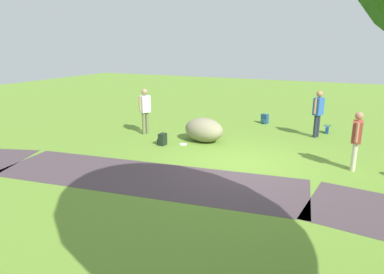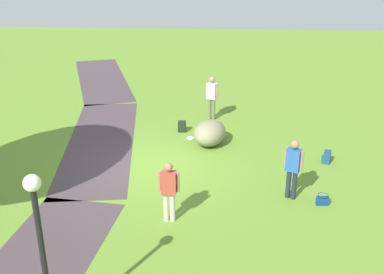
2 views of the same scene
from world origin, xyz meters
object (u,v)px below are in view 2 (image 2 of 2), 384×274
(lawn_boulder, at_px, (210,133))
(woman_with_handbag, at_px, (293,165))
(man_near_boulder, at_px, (169,188))
(passerby_on_path, at_px, (212,95))
(handbag_on_grass, at_px, (322,200))
(lamp_post, at_px, (41,241))
(backpack_by_boulder, at_px, (182,127))
(spare_backpack_on_lawn, at_px, (327,157))
(frisbee_on_grass, at_px, (190,138))

(lawn_boulder, relative_size, woman_with_handbag, 0.99)
(man_near_boulder, relative_size, passerby_on_path, 0.93)
(passerby_on_path, height_order, handbag_on_grass, passerby_on_path)
(lamp_post, bearing_deg, handbag_on_grass, -50.06)
(handbag_on_grass, bearing_deg, woman_with_handbag, 67.83)
(lamp_post, xyz_separation_m, backpack_by_boulder, (9.61, -1.56, -1.79))
(handbag_on_grass, bearing_deg, man_near_boulder, 103.64)
(lamp_post, relative_size, spare_backpack_on_lawn, 7.97)
(lamp_post, relative_size, man_near_boulder, 2.00)
(lawn_boulder, bearing_deg, frisbee_on_grass, 55.49)
(handbag_on_grass, bearing_deg, lawn_boulder, 38.58)
(frisbee_on_grass, bearing_deg, lawn_boulder, -124.51)
(handbag_on_grass, distance_m, backpack_by_boulder, 6.36)
(backpack_by_boulder, height_order, spare_backpack_on_lawn, same)
(passerby_on_path, bearing_deg, woman_with_handbag, -159.30)
(lawn_boulder, relative_size, passerby_on_path, 0.99)
(lawn_boulder, height_order, handbag_on_grass, lawn_boulder)
(passerby_on_path, bearing_deg, lawn_boulder, 179.38)
(handbag_on_grass, height_order, spare_backpack_on_lawn, spare_backpack_on_lawn)
(woman_with_handbag, distance_m, handbag_on_grass, 1.20)
(backpack_by_boulder, relative_size, frisbee_on_grass, 1.50)
(lawn_boulder, height_order, woman_with_handbag, woman_with_handbag)
(spare_backpack_on_lawn, height_order, frisbee_on_grass, spare_backpack_on_lawn)
(handbag_on_grass, height_order, frisbee_on_grass, handbag_on_grass)
(man_near_boulder, distance_m, spare_backpack_on_lawn, 5.82)
(lamp_post, height_order, lawn_boulder, lamp_post)
(lamp_post, distance_m, handbag_on_grass, 7.57)
(lamp_post, height_order, spare_backpack_on_lawn, lamp_post)
(woman_with_handbag, bearing_deg, lawn_boulder, 32.82)
(man_near_boulder, bearing_deg, spare_backpack_on_lawn, -52.45)
(backpack_by_boulder, xyz_separation_m, frisbee_on_grass, (-0.61, -0.34, -0.18))
(man_near_boulder, xyz_separation_m, frisbee_on_grass, (5.24, -0.22, -0.91))
(spare_backpack_on_lawn, distance_m, frisbee_on_grass, 4.69)
(frisbee_on_grass, bearing_deg, backpack_by_boulder, 29.00)
(woman_with_handbag, relative_size, spare_backpack_on_lawn, 4.24)
(passerby_on_path, distance_m, spare_backpack_on_lawn, 5.22)
(backpack_by_boulder, relative_size, spare_backpack_on_lawn, 1.00)
(lawn_boulder, distance_m, handbag_on_grass, 4.89)
(lamp_post, relative_size, passerby_on_path, 1.87)
(handbag_on_grass, distance_m, spare_backpack_on_lawn, 2.64)
(lamp_post, xyz_separation_m, man_near_boulder, (3.76, -1.68, -1.07))
(woman_with_handbag, distance_m, frisbee_on_grass, 5.03)
(woman_with_handbag, xyz_separation_m, spare_backpack_on_lawn, (2.24, -1.42, -0.79))
(frisbee_on_grass, bearing_deg, man_near_boulder, 177.61)
(frisbee_on_grass, bearing_deg, woman_with_handbag, -143.47)
(lamp_post, bearing_deg, man_near_boulder, -24.16)
(lawn_boulder, xyz_separation_m, passerby_on_path, (2.40, -0.03, 0.58))
(passerby_on_path, bearing_deg, frisbee_on_grass, 159.83)
(man_near_boulder, height_order, spare_backpack_on_lawn, man_near_boulder)
(spare_backpack_on_lawn, bearing_deg, lawn_boulder, 71.17)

